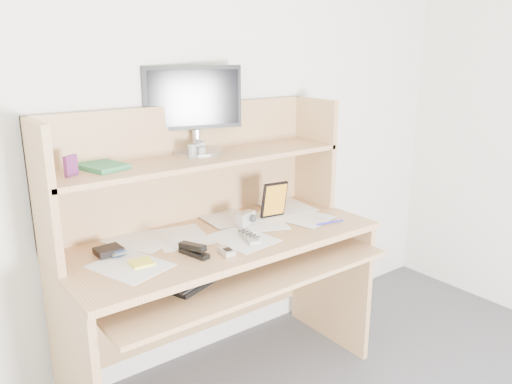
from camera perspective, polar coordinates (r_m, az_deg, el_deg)
back_wall at (r=2.35m, az=-8.48°, el=8.70°), size 3.60×0.04×2.50m
desk at (r=2.29m, az=-4.99°, el=-5.80°), size 1.40×0.70×1.30m
paper_clutter at (r=2.20m, az=-3.90°, el=-5.01°), size 1.32×0.54×0.01m
keyboard at (r=2.07m, az=-5.93°, el=-9.20°), size 0.42×0.27×0.03m
tv_remote at (r=2.16m, az=-0.81°, el=-5.09°), size 0.10×0.18×0.02m
flip_phone at (r=2.01m, az=-3.41°, el=-6.67°), size 0.05×0.09×0.02m
stapler at (r=2.00m, az=-7.11°, el=-6.52°), size 0.07×0.15×0.04m
wallet at (r=2.09m, az=-16.52°, el=-6.43°), size 0.10×0.09×0.03m
sticky_note_pad at (r=1.97m, az=-12.95°, el=-7.90°), size 0.09×0.09×0.01m
digital_camera at (r=2.32m, az=-1.18°, el=-3.04°), size 0.11×0.07×0.06m
game_case at (r=2.40m, az=2.09°, el=-0.89°), size 0.13×0.03×0.18m
blue_pen at (r=2.37m, az=8.48°, el=-3.45°), size 0.14×0.04×0.01m
card_box at (r=2.00m, az=-20.41°, el=2.82°), size 0.06×0.04×0.08m
shelf_book at (r=2.09m, az=-17.23°, el=2.84°), size 0.19×0.23×0.02m
chip_stack_a at (r=2.25m, az=-6.85°, el=4.81°), size 0.05×0.05×0.06m
chip_stack_b at (r=2.26m, az=-6.30°, el=4.96°), size 0.04×0.04×0.06m
chip_stack_c at (r=2.23m, az=-6.27°, el=4.58°), size 0.05×0.05×0.05m
chip_stack_d at (r=2.20m, az=-7.35°, el=4.64°), size 0.05×0.05×0.06m
monitor at (r=2.31m, az=-7.10°, el=9.61°), size 0.45×0.23×0.39m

